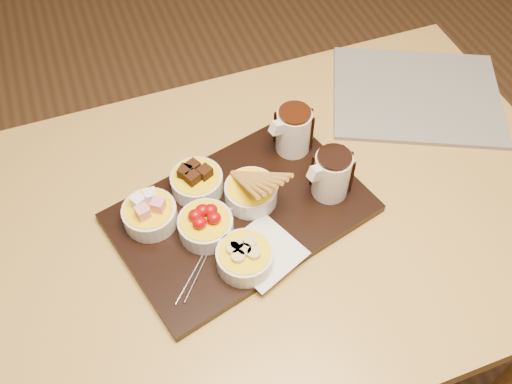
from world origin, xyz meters
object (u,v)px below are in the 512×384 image
object	(u,v)px
serving_board	(241,213)
pitcher_dark_chocolate	(332,175)
dining_table	(273,239)
pitcher_milk_chocolate	(293,131)
newspaper	(417,95)
bowl_strawberries	(206,226)

from	to	relation	value
serving_board	pitcher_dark_chocolate	distance (m)	0.18
serving_board	dining_table	bearing A→B (deg)	-25.05
pitcher_dark_chocolate	pitcher_milk_chocolate	world-z (taller)	same
pitcher_milk_chocolate	newspaper	size ratio (longest dim) A/B	0.26
dining_table	pitcher_milk_chocolate	bearing A→B (deg)	54.57
bowl_strawberries	serving_board	bearing A→B (deg)	18.44
bowl_strawberries	pitcher_milk_chocolate	size ratio (longest dim) A/B	1.05
dining_table	pitcher_dark_chocolate	xyz separation A→B (m)	(0.11, -0.00, 0.16)
pitcher_dark_chocolate	pitcher_milk_chocolate	xyz separation A→B (m)	(-0.02, 0.13, 0.00)
dining_table	bowl_strawberries	size ratio (longest dim) A/B	12.00
dining_table	pitcher_dark_chocolate	distance (m)	0.20
newspaper	bowl_strawberries	bearing A→B (deg)	-135.31
newspaper	pitcher_dark_chocolate	bearing A→B (deg)	-123.26
dining_table	newspaper	xyz separation A→B (m)	(0.42, 0.18, 0.10)
dining_table	pitcher_dark_chocolate	world-z (taller)	pitcher_dark_chocolate
serving_board	pitcher_milk_chocolate	world-z (taller)	pitcher_milk_chocolate
dining_table	newspaper	size ratio (longest dim) A/B	3.25
bowl_strawberries	pitcher_dark_chocolate	distance (m)	0.25
dining_table	newspaper	world-z (taller)	newspaper
dining_table	pitcher_dark_chocolate	bearing A→B (deg)	-2.23
dining_table	serving_board	world-z (taller)	serving_board
pitcher_dark_chocolate	bowl_strawberries	bearing A→B (deg)	167.35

